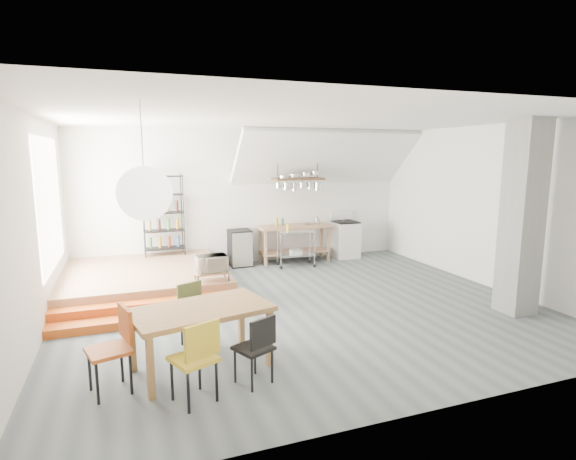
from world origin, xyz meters
name	(u,v)px	position (x,y,z in m)	size (l,w,h in m)	color
floor	(300,306)	(0.00, 0.00, 0.00)	(8.00, 8.00, 0.00)	#4D565A
wall_back	(247,197)	(0.00, 3.50, 1.60)	(8.00, 0.04, 3.20)	silver
wall_left	(34,229)	(-4.00, 0.00, 1.60)	(0.04, 7.00, 3.20)	silver
wall_right	(487,206)	(4.00, 0.00, 1.60)	(0.04, 7.00, 3.20)	silver
ceiling	(301,119)	(0.00, 0.00, 3.20)	(8.00, 7.00, 0.02)	white
slope_ceiling	(326,158)	(1.80, 2.90, 2.55)	(4.40, 1.80, 0.15)	white
window_pane	(50,204)	(-3.98, 1.50, 1.80)	(0.02, 2.50, 2.20)	white
platform	(145,279)	(-2.50, 2.00, 0.20)	(3.00, 3.00, 0.40)	#986D4C
step_lower	(151,319)	(-2.50, 0.05, 0.07)	(3.00, 0.35, 0.13)	#C35016
step_upper	(150,308)	(-2.50, 0.40, 0.13)	(3.00, 0.35, 0.27)	#C35016
concrete_column	(522,218)	(3.30, -1.50, 1.60)	(0.50, 0.50, 3.20)	slate
kitchen_counter	(295,237)	(1.10, 3.15, 0.63)	(1.80, 0.60, 0.91)	#986D4C
stove	(345,239)	(2.50, 3.16, 0.48)	(0.60, 0.60, 1.18)	white
pot_rack	(299,182)	(1.13, 2.92, 1.98)	(1.20, 0.50, 1.43)	#442E1B
wire_shelving	(163,214)	(-2.00, 3.20, 1.33)	(0.88, 0.38, 1.80)	black
microwave_shelf	(212,272)	(-1.40, 0.75, 0.55)	(0.60, 0.40, 0.16)	#986D4C
paper_lantern	(145,193)	(-2.57, -1.86, 2.20)	(0.60, 0.60, 0.60)	white
dining_table	(201,314)	(-1.99, -1.73, 0.70)	(1.81, 1.27, 0.78)	brown
chair_mustard	(197,354)	(-2.16, -2.53, 0.56)	(0.56, 0.56, 0.93)	gold
chair_black	(257,344)	(-1.46, -2.36, 0.49)	(0.50, 0.50, 0.83)	black
chair_olive	(194,308)	(-1.96, -0.97, 0.52)	(0.52, 0.52, 0.86)	#4E5629
chair_red	(116,342)	(-2.97, -1.94, 0.57)	(0.54, 0.54, 0.96)	#B74F1A
rolling_cart	(296,243)	(0.96, 2.70, 0.56)	(0.93, 0.60, 0.86)	silver
mini_fridge	(240,248)	(-0.27, 3.20, 0.43)	(0.51, 0.51, 0.86)	black
microwave	(211,263)	(-1.40, 0.75, 0.71)	(0.53, 0.36, 0.29)	beige
bowl	(308,224)	(1.43, 3.10, 0.93)	(0.20, 0.20, 0.05)	silver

